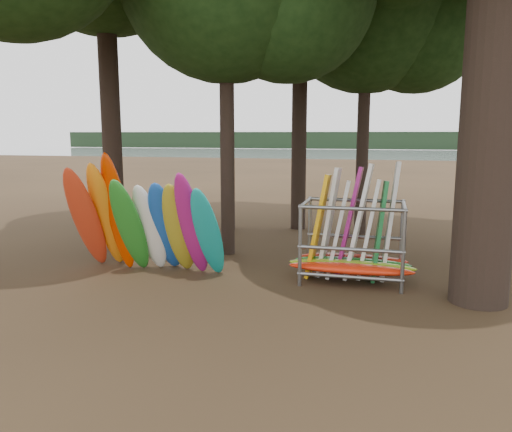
# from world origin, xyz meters

# --- Properties ---
(ground) EXTENTS (120.00, 120.00, 0.00)m
(ground) POSITION_xyz_m (0.00, 0.00, 0.00)
(ground) COLOR #47331E
(ground) RESTS_ON ground
(lake) EXTENTS (160.00, 160.00, 0.00)m
(lake) POSITION_xyz_m (0.00, 60.00, 0.00)
(lake) COLOR gray
(lake) RESTS_ON ground
(far_shore) EXTENTS (160.00, 4.00, 4.00)m
(far_shore) POSITION_xyz_m (0.00, 110.00, 2.00)
(far_shore) COLOR black
(far_shore) RESTS_ON ground
(oak_3) EXTENTS (6.81, 6.81, 10.83)m
(oak_3) POSITION_xyz_m (2.23, 6.93, 7.85)
(oak_3) COLOR black
(oak_3) RESTS_ON ground
(kayak_row) EXTENTS (4.14, 2.17, 3.23)m
(kayak_row) POSITION_xyz_m (-2.76, 0.15, 1.31)
(kayak_row) COLOR red
(kayak_row) RESTS_ON ground
(storage_rack) EXTENTS (3.05, 1.53, 2.92)m
(storage_rack) POSITION_xyz_m (2.36, 0.93, 0.93)
(storage_rack) COLOR gray
(storage_rack) RESTS_ON ground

